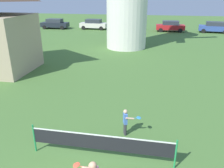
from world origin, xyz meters
TOP-DOWN VIEW (x-y plane):
  - tennis_net at (0.34, 2.36)m, footprint 4.98×0.06m
  - player_far at (0.97, 4.02)m, footprint 0.76×0.36m
  - parked_car_black at (-14.20, 31.78)m, footprint 4.39×1.96m
  - parked_car_cream at (-7.87, 32.35)m, footprint 4.28×1.96m
  - parked_car_green at (-2.26, 32.39)m, footprint 4.18×2.25m
  - parked_car_red at (4.05, 32.19)m, footprint 4.19×1.95m
  - parked_car_blue at (10.29, 32.22)m, footprint 4.44×2.34m

SIDE VIEW (x-z plane):
  - player_far at x=0.97m, z-range 0.08..1.21m
  - tennis_net at x=0.34m, z-range 0.13..1.23m
  - parked_car_green at x=-2.26m, z-range 0.03..1.59m
  - parked_car_red at x=4.05m, z-range 0.03..1.59m
  - parked_car_cream at x=-7.87m, z-range 0.03..1.59m
  - parked_car_blue at x=10.29m, z-range 0.03..1.59m
  - parked_car_black at x=-14.20m, z-range 0.03..1.59m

